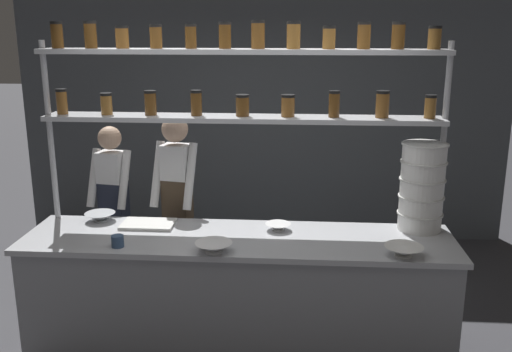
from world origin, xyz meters
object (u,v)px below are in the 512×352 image
cutting_board (148,224)px  prep_bowl_near_left (404,251)px  chef_left (114,203)px  prep_bowl_center_front (214,247)px  serving_cup_front (118,241)px  spice_shelf_unit (243,89)px  prep_bowl_near_right (278,227)px  container_stack (422,187)px  prep_bowl_center_back (100,217)px  chef_center (177,201)px

cutting_board → prep_bowl_near_left: size_ratio=1.54×
chef_left → prep_bowl_center_front: size_ratio=6.19×
serving_cup_front → spice_shelf_unit: bearing=35.3°
cutting_board → prep_bowl_near_right: 1.00m
container_stack → serving_cup_front: container_stack is taller
chef_left → container_stack: 2.61m
chef_left → prep_bowl_center_front: (1.05, -1.10, 0.05)m
spice_shelf_unit → prep_bowl_near_right: bearing=-31.3°
chef_left → container_stack: same height
prep_bowl_center_front → prep_bowl_center_back: bearing=149.8°
prep_bowl_center_front → prep_bowl_center_back: size_ratio=1.08×
prep_bowl_center_front → prep_bowl_near_right: size_ratio=1.32×
chef_center → prep_bowl_near_right: bearing=-17.7°
container_stack → chef_center: bearing=169.1°
spice_shelf_unit → cutting_board: 1.26m
chef_center → serving_cup_front: chef_center is taller
prep_bowl_center_back → prep_bowl_near_right: prep_bowl_center_back is taller
spice_shelf_unit → serving_cup_front: 1.41m
spice_shelf_unit → serving_cup_front: bearing=-144.7°
chef_left → prep_bowl_near_right: 1.60m
spice_shelf_unit → prep_bowl_near_left: size_ratio=11.59×
prep_bowl_center_front → chef_left: bearing=133.7°
serving_cup_front → container_stack: bearing=13.4°
chef_center → prep_bowl_center_back: 0.65m
chef_center → prep_bowl_near_left: 1.94m
spice_shelf_unit → prep_bowl_near_right: 1.06m
cutting_board → prep_bowl_near_right: (1.00, -0.03, 0.01)m
prep_bowl_center_back → prep_bowl_near_right: size_ratio=1.23×
container_stack → spice_shelf_unit: bearing=177.2°
cutting_board → prep_bowl_center_back: (-0.40, 0.08, 0.02)m
prep_bowl_center_back → serving_cup_front: serving_cup_front is taller
container_stack → prep_bowl_center_front: bearing=-159.1°
cutting_board → prep_bowl_near_left: bearing=-14.2°
prep_bowl_center_back → chef_left: bearing=97.0°
spice_shelf_unit → chef_left: size_ratio=1.91×
chef_left → cutting_board: size_ratio=3.95×
prep_bowl_center_front → cutting_board: bearing=139.8°
cutting_board → spice_shelf_unit: bearing=11.0°
prep_bowl_near_right → chef_center: bearing=151.4°
spice_shelf_unit → chef_center: spice_shelf_unit is taller
spice_shelf_unit → chef_left: bearing=158.5°
spice_shelf_unit → container_stack: size_ratio=4.56×
prep_bowl_center_back → chef_center: bearing=33.8°
prep_bowl_near_left → prep_bowl_near_right: prep_bowl_near_left is taller
chef_left → prep_bowl_center_back: 0.53m
container_stack → cutting_board: 2.08m
prep_bowl_center_back → serving_cup_front: 0.61m
container_stack → prep_bowl_center_front: container_stack is taller
cutting_board → prep_bowl_near_left: 1.91m
chef_center → prep_bowl_center_back: chef_center is taller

